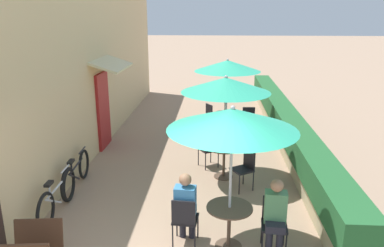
# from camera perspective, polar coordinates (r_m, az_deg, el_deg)

# --- Properties ---
(cafe_facade_wall) EXTENTS (0.98, 13.79, 4.20)m
(cafe_facade_wall) POSITION_cam_1_polar(r_m,az_deg,el_deg) (11.08, -13.66, 7.89)
(cafe_facade_wall) COLOR #D6B784
(cafe_facade_wall) RESTS_ON ground_plane
(planter_hedge) EXTENTS (0.60, 12.79, 1.01)m
(planter_hedge) POSITION_cam_1_polar(r_m,az_deg,el_deg) (11.15, 13.97, -0.27)
(planter_hedge) COLOR tan
(planter_hedge) RESTS_ON ground_plane
(patio_table_near) EXTENTS (0.74, 0.74, 0.73)m
(patio_table_near) POSITION_cam_1_polar(r_m,az_deg,el_deg) (6.18, 5.69, -14.27)
(patio_table_near) COLOR brown
(patio_table_near) RESTS_ON ground_plane
(patio_umbrella_near) EXTENTS (1.96, 1.96, 2.38)m
(patio_umbrella_near) POSITION_cam_1_polar(r_m,az_deg,el_deg) (5.52, 6.18, 0.63)
(patio_umbrella_near) COLOR #B7B7BC
(patio_umbrella_near) RESTS_ON ground_plane
(cafe_chair_near_left) EXTENTS (0.43, 0.43, 0.87)m
(cafe_chair_near_left) POSITION_cam_1_polar(r_m,az_deg,el_deg) (6.18, -1.12, -14.16)
(cafe_chair_near_left) COLOR black
(cafe_chair_near_left) RESTS_ON ground_plane
(seated_patron_near_left) EXTENTS (0.36, 0.43, 1.25)m
(seated_patron_near_left) POSITION_cam_1_polar(r_m,az_deg,el_deg) (6.19, -0.95, -12.28)
(seated_patron_near_left) COLOR #23232D
(seated_patron_near_left) RESTS_ON ground_plane
(cafe_chair_near_right) EXTENTS (0.43, 0.43, 0.87)m
(cafe_chair_near_right) POSITION_cam_1_polar(r_m,az_deg,el_deg) (6.26, 12.42, -14.14)
(cafe_chair_near_right) COLOR black
(cafe_chair_near_right) RESTS_ON ground_plane
(seated_patron_near_right) EXTENTS (0.36, 0.43, 1.25)m
(seated_patron_near_right) POSITION_cam_1_polar(r_m,az_deg,el_deg) (6.08, 12.58, -13.29)
(seated_patron_near_right) COLOR #23232D
(seated_patron_near_right) RESTS_ON ground_plane
(patio_table_mid) EXTENTS (0.74, 0.74, 0.73)m
(patio_table_mid) POSITION_cam_1_polar(r_m,az_deg,el_deg) (8.62, 4.89, -4.99)
(patio_table_mid) COLOR brown
(patio_table_mid) RESTS_ON ground_plane
(patio_umbrella_mid) EXTENTS (1.96, 1.96, 2.38)m
(patio_umbrella_mid) POSITION_cam_1_polar(r_m,az_deg,el_deg) (8.16, 5.18, 5.86)
(patio_umbrella_mid) COLOR #B7B7BC
(patio_umbrella_mid) RESTS_ON ground_plane
(cafe_chair_mid_left) EXTENTS (0.55, 0.55, 0.87)m
(cafe_chair_mid_left) POSITION_cam_1_polar(r_m,az_deg,el_deg) (9.15, 2.10, -3.63)
(cafe_chair_mid_left) COLOR black
(cafe_chair_mid_left) RESTS_ON ground_plane
(cafe_chair_mid_right) EXTENTS (0.55, 0.55, 0.87)m
(cafe_chair_mid_right) POSITION_cam_1_polar(r_m,az_deg,el_deg) (8.12, 8.06, -6.47)
(cafe_chair_mid_right) COLOR black
(cafe_chair_mid_right) RESTS_ON ground_plane
(patio_table_far) EXTENTS (0.74, 0.74, 0.73)m
(patio_table_far) POSITION_cam_1_polar(r_m,az_deg,el_deg) (11.51, 5.20, 0.57)
(patio_table_far) COLOR brown
(patio_table_far) RESTS_ON ground_plane
(patio_umbrella_far) EXTENTS (1.96, 1.96, 2.38)m
(patio_umbrella_far) POSITION_cam_1_polar(r_m,az_deg,el_deg) (11.17, 5.42, 8.74)
(patio_umbrella_far) COLOR #B7B7BC
(patio_umbrella_far) RESTS_ON ground_plane
(cafe_chair_far_left) EXTENTS (0.54, 0.54, 0.87)m
(cafe_chair_far_left) POSITION_cam_1_polar(r_m,az_deg,el_deg) (10.87, 3.88, -0.35)
(cafe_chair_far_left) COLOR black
(cafe_chair_far_left) RESTS_ON ground_plane
(cafe_chair_far_right) EXTENTS (0.41, 0.41, 0.87)m
(cafe_chair_far_right) POSITION_cam_1_polar(r_m,az_deg,el_deg) (11.65, 8.66, 0.65)
(cafe_chair_far_right) COLOR black
(cafe_chair_far_right) RESTS_ON ground_plane
(cafe_chair_far_back) EXTENTS (0.55, 0.55, 0.87)m
(cafe_chair_far_back) POSITION_cam_1_polar(r_m,az_deg,el_deg) (12.04, 3.05, 1.35)
(cafe_chair_far_back) COLOR black
(cafe_chair_far_back) RESTS_ON ground_plane
(bicycle_leaning) EXTENTS (0.11, 1.78, 0.80)m
(bicycle_leaning) POSITION_cam_1_polar(r_m,az_deg,el_deg) (7.56, -19.83, -10.44)
(bicycle_leaning) COLOR black
(bicycle_leaning) RESTS_ON ground_plane
(bicycle_second) EXTENTS (0.16, 1.75, 0.77)m
(bicycle_second) POSITION_cam_1_polar(r_m,az_deg,el_deg) (8.49, -17.16, -7.25)
(bicycle_second) COLOR black
(bicycle_second) RESTS_ON ground_plane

